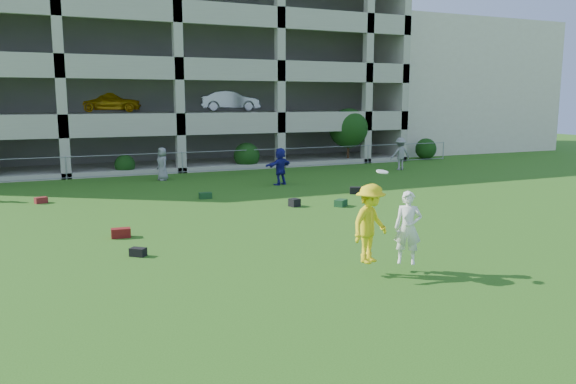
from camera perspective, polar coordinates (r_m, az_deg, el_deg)
name	(u,v)px	position (r m, az deg, el deg)	size (l,w,h in m)	color
ground	(362,263)	(14.21, 7.57, -7.20)	(100.00, 100.00, 0.00)	#235114
stucco_building	(423,88)	(49.79, 13.59, 10.22)	(16.00, 14.00, 10.00)	beige
bystander_c	(162,164)	(29.03, -12.63, 2.80)	(0.81, 0.53, 1.66)	gray
bystander_d	(280,166)	(26.83, -0.80, 2.63)	(1.64, 0.52, 1.77)	navy
bystander_f	(400,154)	(33.17, 11.33, 3.82)	(1.21, 0.69, 1.87)	gray
bag_red_a	(121,233)	(17.34, -16.62, -4.00)	(0.55, 0.30, 0.28)	#500E0D
bag_black_b	(138,252)	(15.20, -14.99, -5.91)	(0.40, 0.25, 0.22)	black
bag_green_c	(341,203)	(21.55, 5.39, -1.11)	(0.50, 0.35, 0.26)	#13361D
crate_d	(294,203)	(21.41, 0.66, -1.08)	(0.35, 0.35, 0.30)	black
bag_black_e	(357,190)	(24.46, 7.00, 0.16)	(0.60, 0.30, 0.30)	black
bag_red_f	(41,200)	(24.15, -23.80, -0.77)	(0.45, 0.28, 0.24)	#5A0F1E
bag_green_g	(205,196)	(23.39, -8.39, -0.36)	(0.50, 0.30, 0.25)	#133418
frisbee_contest	(379,224)	(13.10, 9.24, -3.28)	(2.00, 1.11, 2.26)	yellow
parking_garage	(150,70)	(39.99, -13.88, 11.93)	(30.00, 14.00, 12.00)	#9E998C
fence	(182,162)	(31.60, -10.69, 2.98)	(36.06, 0.06, 1.20)	gray
shrub_row	(255,143)	(33.52, -3.33, 5.03)	(34.38, 2.52, 3.50)	#163D11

